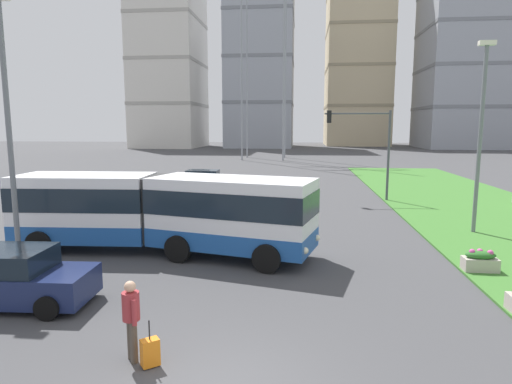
% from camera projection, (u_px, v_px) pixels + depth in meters
% --- Properties ---
extents(articulated_bus, '(11.95, 3.96, 3.00)m').
position_uv_depth(articulated_bus, '(162.00, 211.00, 16.88)').
color(articulated_bus, white).
rests_on(articulated_bus, ground).
extents(car_black_sedan, '(4.43, 2.08, 1.58)m').
position_uv_depth(car_black_sedan, '(204.00, 181.00, 33.63)').
color(car_black_sedan, black).
rests_on(car_black_sedan, ground).
extents(car_navy_sedan, '(4.48, 2.19, 1.58)m').
position_uv_depth(car_navy_sedan, '(9.00, 278.00, 12.01)').
color(car_navy_sedan, '#19234C').
rests_on(car_navy_sedan, ground).
extents(pedestrian_crossing, '(0.39, 0.48, 1.74)m').
position_uv_depth(pedestrian_crossing, '(131.00, 315.00, 9.08)').
color(pedestrian_crossing, '#4C4238').
rests_on(pedestrian_crossing, ground).
extents(rolling_suitcase, '(0.43, 0.41, 0.97)m').
position_uv_depth(rolling_suitcase, '(150.00, 352.00, 8.94)').
color(rolling_suitcase, orange).
rests_on(rolling_suitcase, ground).
extents(flower_planter_2, '(1.10, 0.56, 0.74)m').
position_uv_depth(flower_planter_2, '(480.00, 261.00, 14.68)').
color(flower_planter_2, '#B7AD9E').
rests_on(flower_planter_2, grass_median).
extents(traffic_light_far_right, '(4.26, 0.28, 5.91)m').
position_uv_depth(traffic_light_far_right, '(367.00, 139.00, 28.50)').
color(traffic_light_far_right, '#474C51').
rests_on(traffic_light_far_right, ground).
extents(streetlight_left, '(0.70, 0.28, 9.14)m').
position_uv_depth(streetlight_left, '(8.00, 122.00, 14.80)').
color(streetlight_left, slate).
rests_on(streetlight_left, ground).
extents(streetlight_median, '(0.70, 0.28, 8.56)m').
position_uv_depth(streetlight_median, '(481.00, 130.00, 19.49)').
color(streetlight_median, slate).
rests_on(streetlight_median, ground).
extents(apartment_tower_west, '(14.74, 18.77, 38.42)m').
position_uv_depth(apartment_tower_west, '(169.00, 65.00, 102.69)').
color(apartment_tower_west, silver).
rests_on(apartment_tower_west, ground).
extents(apartment_tower_westcentre, '(15.45, 19.67, 39.64)m').
position_uv_depth(apartment_tower_westcentre, '(261.00, 63.00, 103.97)').
color(apartment_tower_westcentre, '#9EA3AD').
rests_on(apartment_tower_westcentre, ground).
extents(apartment_tower_centre, '(15.94, 19.76, 48.44)m').
position_uv_depth(apartment_tower_centre, '(358.00, 51.00, 113.71)').
color(apartment_tower_centre, beige).
rests_on(apartment_tower_centre, ground).
extents(apartment_tower_eastcentre, '(20.93, 19.25, 52.22)m').
position_uv_depth(apartment_tower_eastcentre, '(473.00, 30.00, 97.37)').
color(apartment_tower_eastcentre, '#9EA3AD').
rests_on(apartment_tower_eastcentre, ground).
extents(apartment_tower_east, '(14.61, 19.69, 37.44)m').
position_uv_depth(apartment_tower_east, '(499.00, 65.00, 99.80)').
color(apartment_tower_east, tan).
rests_on(apartment_tower_east, ground).
extents(transmission_pylon, '(9.00, 6.24, 36.42)m').
position_uv_depth(transmission_pylon, '(264.00, 24.00, 63.92)').
color(transmission_pylon, gray).
rests_on(transmission_pylon, ground).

